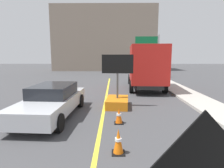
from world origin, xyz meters
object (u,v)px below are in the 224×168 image
(box_truck, at_px, (146,66))
(traffic_cone_far_lane, at_px, (119,116))
(traffic_cone_mid_lane, at_px, (118,141))
(highway_guide_sign, at_px, (152,48))
(pickup_car, at_px, (52,101))
(arrow_board_trailer, at_px, (117,98))

(box_truck, relative_size, traffic_cone_far_lane, 10.83)
(box_truck, distance_m, traffic_cone_mid_lane, 10.61)
(box_truck, xyz_separation_m, highway_guide_sign, (1.88, 7.62, 1.60))
(traffic_cone_mid_lane, distance_m, traffic_cone_far_lane, 2.33)
(box_truck, distance_m, traffic_cone_far_lane, 8.36)
(pickup_car, relative_size, highway_guide_sign, 1.01)
(traffic_cone_mid_lane, relative_size, traffic_cone_far_lane, 1.12)
(arrow_board_trailer, bearing_deg, pickup_car, -150.96)
(arrow_board_trailer, relative_size, box_truck, 0.39)
(pickup_car, relative_size, traffic_cone_far_lane, 7.95)
(arrow_board_trailer, distance_m, traffic_cone_far_lane, 2.49)
(pickup_car, distance_m, traffic_cone_far_lane, 3.06)
(highway_guide_sign, bearing_deg, box_truck, -103.88)
(traffic_cone_mid_lane, bearing_deg, highway_guide_sign, 76.50)
(arrow_board_trailer, bearing_deg, traffic_cone_far_lane, -89.60)
(box_truck, relative_size, pickup_car, 1.36)
(box_truck, xyz_separation_m, traffic_cone_far_lane, (-2.32, -7.89, -1.51))
(highway_guide_sign, bearing_deg, arrow_board_trailer, -107.97)
(highway_guide_sign, relative_size, traffic_cone_mid_lane, 7.03)
(arrow_board_trailer, height_order, traffic_cone_mid_lane, arrow_board_trailer)
(highway_guide_sign, bearing_deg, traffic_cone_mid_lane, -103.50)
(pickup_car, height_order, traffic_cone_far_lane, pickup_car)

